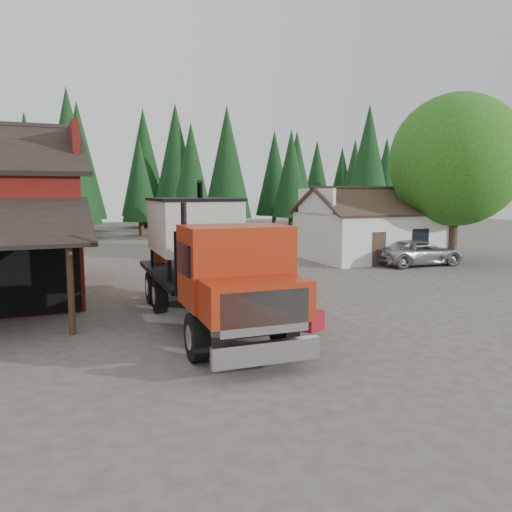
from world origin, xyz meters
name	(u,v)px	position (x,y,z in m)	size (l,w,h in m)	color
ground	(269,332)	(0.00, 0.00, 0.00)	(120.00, 120.00, 0.00)	#4B463B
farmhouse	(370,233)	(13.00, 13.00, 1.67)	(8.60, 6.42, 4.65)	silver
deciduous_tree	(456,165)	(17.01, 9.97, 5.91)	(8.00, 8.00, 10.20)	#382619
conifer_backdrop	(108,232)	(0.00, 42.00, 0.00)	(76.00, 16.00, 16.00)	black
near_pine_b	(192,174)	(6.00, 30.00, 5.89)	(3.96, 3.96, 10.40)	#382619
near_pine_c	(368,164)	(22.00, 26.00, 6.89)	(4.84, 4.84, 12.40)	#382619
near_pine_d	(69,156)	(-4.00, 34.00, 7.39)	(5.28, 5.28, 13.40)	#382619
feed_truck	(207,257)	(-1.45, 1.73, 2.21)	(3.24, 10.57, 4.73)	black
silver_car	(419,252)	(14.00, 9.53, 0.75)	(2.49, 5.39, 1.50)	#A7AAAF
equip_box	(304,319)	(1.20, 0.00, 0.30)	(0.70, 1.10, 0.60)	maroon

